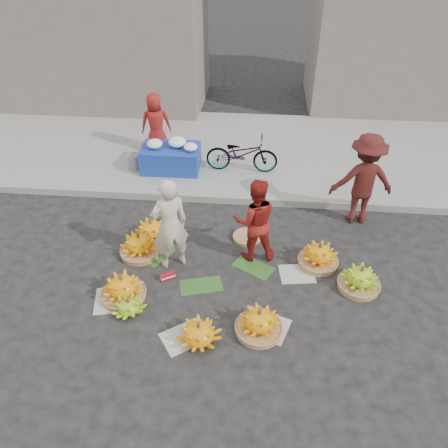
# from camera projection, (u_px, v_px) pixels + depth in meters

# --- Properties ---
(ground) EXTENTS (80.00, 80.00, 0.00)m
(ground) POSITION_uv_depth(u_px,v_px,m) (209.00, 277.00, 6.94)
(ground) COLOR black
(ground) RESTS_ON ground
(curb) EXTENTS (40.00, 0.25, 0.15)m
(curb) POSITION_uv_depth(u_px,v_px,m) (222.00, 197.00, 8.65)
(curb) COLOR gray
(curb) RESTS_ON ground
(sidewalk) EXTENTS (40.00, 4.00, 0.12)m
(sidewalk) POSITION_uv_depth(u_px,v_px,m) (230.00, 149.00, 10.33)
(sidewalk) COLOR gray
(sidewalk) RESTS_ON ground
(building_left) EXTENTS (6.00, 3.00, 4.00)m
(building_left) POSITION_uv_depth(u_px,v_px,m) (91.00, 28.00, 11.75)
(building_left) COLOR gray
(building_left) RESTS_ON sidewalk
(building_right) EXTENTS (5.00, 3.00, 5.00)m
(building_right) POSITION_uv_depth(u_px,v_px,m) (415.00, 10.00, 11.25)
(building_right) COLOR gray
(building_right) RESTS_ON sidewalk
(newspaper_scatter) EXTENTS (3.20, 1.80, 0.00)m
(newspaper_scatter) POSITION_uv_depth(u_px,v_px,m) (203.00, 315.00, 6.30)
(newspaper_scatter) COLOR beige
(newspaper_scatter) RESTS_ON ground
(banana_leaves) EXTENTS (2.00, 1.00, 0.00)m
(banana_leaves) POSITION_uv_depth(u_px,v_px,m) (204.00, 268.00, 7.11)
(banana_leaves) COLOR #24541C
(banana_leaves) RESTS_ON ground
(banana_bunch_0) EXTENTS (0.75, 0.75, 0.45)m
(banana_bunch_0) POSITION_uv_depth(u_px,v_px,m) (123.00, 288.00, 6.49)
(banana_bunch_0) COLOR #9A6C40
(banana_bunch_0) RESTS_ON ground
(banana_bunch_1) EXTENTS (0.51, 0.51, 0.28)m
(banana_bunch_1) POSITION_uv_depth(u_px,v_px,m) (129.00, 306.00, 6.29)
(banana_bunch_1) COLOR #80B419
(banana_bunch_1) RESTS_ON ground
(banana_bunch_2) EXTENTS (0.63, 0.63, 0.36)m
(banana_bunch_2) POSITION_uv_depth(u_px,v_px,m) (199.00, 333.00, 5.86)
(banana_bunch_2) COLOR #FFA90C
(banana_bunch_2) RESTS_ON ground
(banana_bunch_3) EXTENTS (0.64, 0.64, 0.45)m
(banana_bunch_3) POSITION_uv_depth(u_px,v_px,m) (259.00, 322.00, 5.97)
(banana_bunch_3) COLOR #9A6C40
(banana_bunch_3) RESTS_ON ground
(banana_bunch_4) EXTENTS (0.73, 0.73, 0.44)m
(banana_bunch_4) POSITION_uv_depth(u_px,v_px,m) (360.00, 279.00, 6.65)
(banana_bunch_4) COLOR #9A6C40
(banana_bunch_4) RESTS_ON ground
(banana_bunch_5) EXTENTS (0.67, 0.67, 0.44)m
(banana_bunch_5) POSITION_uv_depth(u_px,v_px,m) (319.00, 255.00, 7.08)
(banana_bunch_5) COLOR #9A6C40
(banana_bunch_5) RESTS_ON ground
(banana_bunch_6) EXTENTS (0.75, 0.75, 0.45)m
(banana_bunch_6) POSITION_uv_depth(u_px,v_px,m) (139.00, 245.00, 7.28)
(banana_bunch_6) COLOR #9A6C40
(banana_bunch_6) RESTS_ON ground
(banana_bunch_7) EXTENTS (0.71, 0.71, 0.37)m
(banana_bunch_7) POSITION_uv_depth(u_px,v_px,m) (151.00, 229.00, 7.69)
(banana_bunch_7) COLOR #FFA90C
(banana_bunch_7) RESTS_ON ground
(basket_spare) EXTENTS (0.50, 0.50, 0.06)m
(basket_spare) POSITION_uv_depth(u_px,v_px,m) (247.00, 237.00, 7.71)
(basket_spare) COLOR #9A6C40
(basket_spare) RESTS_ON ground
(incense_stack) EXTENTS (0.24, 0.19, 0.10)m
(incense_stack) POSITION_uv_depth(u_px,v_px,m) (168.00, 276.00, 6.88)
(incense_stack) COLOR #AE121F
(incense_stack) RESTS_ON ground
(vendor_cream) EXTENTS (0.70, 0.62, 1.61)m
(vendor_cream) POSITION_uv_depth(u_px,v_px,m) (170.00, 225.00, 6.71)
(vendor_cream) COLOR beige
(vendor_cream) RESTS_ON ground
(vendor_red) EXTENTS (0.79, 0.65, 1.46)m
(vendor_red) POSITION_uv_depth(u_px,v_px,m) (255.00, 221.00, 6.93)
(vendor_red) COLOR #A42119
(vendor_red) RESTS_ON ground
(man_striped) EXTENTS (1.17, 0.74, 1.72)m
(man_striped) POSITION_uv_depth(u_px,v_px,m) (363.00, 180.00, 7.67)
(man_striped) COLOR maroon
(man_striped) RESTS_ON ground
(flower_table) EXTENTS (1.23, 0.78, 0.71)m
(flower_table) POSITION_uv_depth(u_px,v_px,m) (171.00, 157.00, 9.29)
(flower_table) COLOR #173197
(flower_table) RESTS_ON sidewalk
(grey_bucket) EXTENTS (0.29, 0.29, 0.33)m
(grey_bucket) POSITION_uv_depth(u_px,v_px,m) (135.00, 162.00, 9.39)
(grey_bucket) COLOR slate
(grey_bucket) RESTS_ON sidewalk
(flower_vendor) EXTENTS (0.75, 0.58, 1.36)m
(flower_vendor) POSITION_uv_depth(u_px,v_px,m) (156.00, 124.00, 9.71)
(flower_vendor) COLOR #A42119
(flower_vendor) RESTS_ON sidewalk
(bicycle) EXTENTS (0.56, 1.52, 0.80)m
(bicycle) POSITION_uv_depth(u_px,v_px,m) (242.00, 154.00, 9.18)
(bicycle) COLOR gray
(bicycle) RESTS_ON sidewalk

